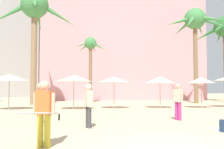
{
  "coord_description": "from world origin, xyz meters",
  "views": [
    {
      "loc": [
        -2.23,
        -6.26,
        1.52
      ],
      "look_at": [
        -0.95,
        5.2,
        2.12
      ],
      "focal_mm": 41.17,
      "sensor_mm": 36.0,
      "label": 1
    }
  ],
  "objects_px": {
    "person_far_right": "(43,112)",
    "person_far_left": "(178,100)",
    "cafe_umbrella_3": "(201,80)",
    "person_mid_center": "(89,104)",
    "cafe_umbrella_7": "(114,79)",
    "palm_tree_right": "(91,51)",
    "cafe_umbrella_1": "(74,78)",
    "cafe_umbrella_5": "(9,78)",
    "palm_tree_far_left": "(195,24)",
    "person_mid_left": "(40,101)",
    "cafe_umbrella_2": "(160,80)",
    "palm_tree_far_right": "(35,12)"
  },
  "relations": [
    {
      "from": "person_far_right",
      "to": "person_far_left",
      "type": "relative_size",
      "value": 1.71
    },
    {
      "from": "cafe_umbrella_3",
      "to": "person_mid_center",
      "type": "bearing_deg",
      "value": -135.23
    },
    {
      "from": "person_far_left",
      "to": "cafe_umbrella_7",
      "type": "bearing_deg",
      "value": 81.05
    },
    {
      "from": "palm_tree_right",
      "to": "cafe_umbrella_1",
      "type": "relative_size",
      "value": 2.59
    },
    {
      "from": "person_mid_center",
      "to": "cafe_umbrella_7",
      "type": "bearing_deg",
      "value": 60.48
    },
    {
      "from": "cafe_umbrella_5",
      "to": "person_far_right",
      "type": "relative_size",
      "value": 0.89
    },
    {
      "from": "palm_tree_far_left",
      "to": "cafe_umbrella_5",
      "type": "xyz_separation_m",
      "value": [
        -16.19,
        -5.54,
        -5.6
      ]
    },
    {
      "from": "cafe_umbrella_3",
      "to": "cafe_umbrella_5",
      "type": "distance_m",
      "value": 13.96
    },
    {
      "from": "palm_tree_far_left",
      "to": "person_mid_left",
      "type": "xyz_separation_m",
      "value": [
        -12.88,
        -12.95,
        -6.9
      ]
    },
    {
      "from": "cafe_umbrella_3",
      "to": "cafe_umbrella_5",
      "type": "xyz_separation_m",
      "value": [
        -13.96,
        0.16,
        0.15
      ]
    },
    {
      "from": "palm_tree_right",
      "to": "person_far_right",
      "type": "height_order",
      "value": "palm_tree_right"
    },
    {
      "from": "palm_tree_right",
      "to": "cafe_umbrella_2",
      "type": "relative_size",
      "value": 2.8
    },
    {
      "from": "palm_tree_far_right",
      "to": "person_mid_center",
      "type": "bearing_deg",
      "value": -71.57
    },
    {
      "from": "cafe_umbrella_3",
      "to": "person_far_left",
      "type": "bearing_deg",
      "value": -123.12
    },
    {
      "from": "cafe_umbrella_1",
      "to": "cafe_umbrella_2",
      "type": "bearing_deg",
      "value": 3.64
    },
    {
      "from": "palm_tree_far_right",
      "to": "cafe_umbrella_2",
      "type": "height_order",
      "value": "palm_tree_far_right"
    },
    {
      "from": "palm_tree_far_left",
      "to": "cafe_umbrella_5",
      "type": "height_order",
      "value": "palm_tree_far_left"
    },
    {
      "from": "person_mid_left",
      "to": "person_far_left",
      "type": "bearing_deg",
      "value": 3.31
    },
    {
      "from": "palm_tree_right",
      "to": "cafe_umbrella_7",
      "type": "xyz_separation_m",
      "value": [
        1.54,
        -7.11,
        -3.12
      ]
    },
    {
      "from": "cafe_umbrella_5",
      "to": "person_mid_left",
      "type": "distance_m",
      "value": 8.21
    },
    {
      "from": "palm_tree_far_left",
      "to": "cafe_umbrella_3",
      "type": "height_order",
      "value": "palm_tree_far_left"
    },
    {
      "from": "person_far_left",
      "to": "cafe_umbrella_3",
      "type": "bearing_deg",
      "value": 30.35
    },
    {
      "from": "palm_tree_right",
      "to": "person_mid_center",
      "type": "height_order",
      "value": "palm_tree_right"
    },
    {
      "from": "palm_tree_far_left",
      "to": "person_mid_center",
      "type": "height_order",
      "value": "palm_tree_far_left"
    },
    {
      "from": "person_mid_left",
      "to": "person_mid_center",
      "type": "height_order",
      "value": "person_mid_left"
    },
    {
      "from": "cafe_umbrella_5",
      "to": "cafe_umbrella_7",
      "type": "distance_m",
      "value": 7.38
    },
    {
      "from": "person_far_right",
      "to": "person_far_left",
      "type": "bearing_deg",
      "value": 151.79
    },
    {
      "from": "palm_tree_far_right",
      "to": "cafe_umbrella_2",
      "type": "distance_m",
      "value": 13.15
    },
    {
      "from": "cafe_umbrella_3",
      "to": "person_mid_center",
      "type": "height_order",
      "value": "cafe_umbrella_3"
    },
    {
      "from": "cafe_umbrella_7",
      "to": "person_far_left",
      "type": "height_order",
      "value": "cafe_umbrella_7"
    },
    {
      "from": "person_far_left",
      "to": "cafe_umbrella_1",
      "type": "bearing_deg",
      "value": 101.41
    },
    {
      "from": "cafe_umbrella_5",
      "to": "person_mid_left",
      "type": "bearing_deg",
      "value": -65.95
    },
    {
      "from": "cafe_umbrella_1",
      "to": "cafe_umbrella_7",
      "type": "bearing_deg",
      "value": 8.04
    },
    {
      "from": "palm_tree_far_left",
      "to": "person_mid_left",
      "type": "height_order",
      "value": "palm_tree_far_left"
    },
    {
      "from": "cafe_umbrella_3",
      "to": "person_far_right",
      "type": "bearing_deg",
      "value": -129.84
    },
    {
      "from": "person_far_right",
      "to": "cafe_umbrella_2",
      "type": "bearing_deg",
      "value": 169.72
    },
    {
      "from": "person_far_right",
      "to": "person_mid_left",
      "type": "bearing_deg",
      "value": -150.6
    },
    {
      "from": "cafe_umbrella_2",
      "to": "person_far_right",
      "type": "xyz_separation_m",
      "value": [
        -6.7,
        -12.01,
        -1.2
      ]
    },
    {
      "from": "palm_tree_far_right",
      "to": "person_mid_left",
      "type": "relative_size",
      "value": 6.1
    },
    {
      "from": "person_far_left",
      "to": "palm_tree_far_right",
      "type": "bearing_deg",
      "value": 99.58
    },
    {
      "from": "cafe_umbrella_5",
      "to": "person_mid_center",
      "type": "relative_size",
      "value": 1.57
    },
    {
      "from": "palm_tree_far_left",
      "to": "person_mid_center",
      "type": "distance_m",
      "value": 19.19
    },
    {
      "from": "palm_tree_far_left",
      "to": "person_far_left",
      "type": "xyz_separation_m",
      "value": [
        -6.6,
        -12.4,
        -6.9
      ]
    },
    {
      "from": "palm_tree_right",
      "to": "cafe_umbrella_3",
      "type": "relative_size",
      "value": 2.87
    },
    {
      "from": "palm_tree_right",
      "to": "person_far_left",
      "type": "relative_size",
      "value": 3.86
    },
    {
      "from": "palm_tree_far_right",
      "to": "cafe_umbrella_3",
      "type": "bearing_deg",
      "value": -22.62
    },
    {
      "from": "cafe_umbrella_1",
      "to": "person_far_right",
      "type": "bearing_deg",
      "value": -91.67
    },
    {
      "from": "cafe_umbrella_5",
      "to": "cafe_umbrella_7",
      "type": "xyz_separation_m",
      "value": [
        7.38,
        0.1,
        -0.11
      ]
    },
    {
      "from": "cafe_umbrella_3",
      "to": "cafe_umbrella_7",
      "type": "xyz_separation_m",
      "value": [
        -6.58,
        0.25,
        0.04
      ]
    },
    {
      "from": "cafe_umbrella_1",
      "to": "cafe_umbrella_7",
      "type": "height_order",
      "value": "cafe_umbrella_1"
    }
  ]
}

